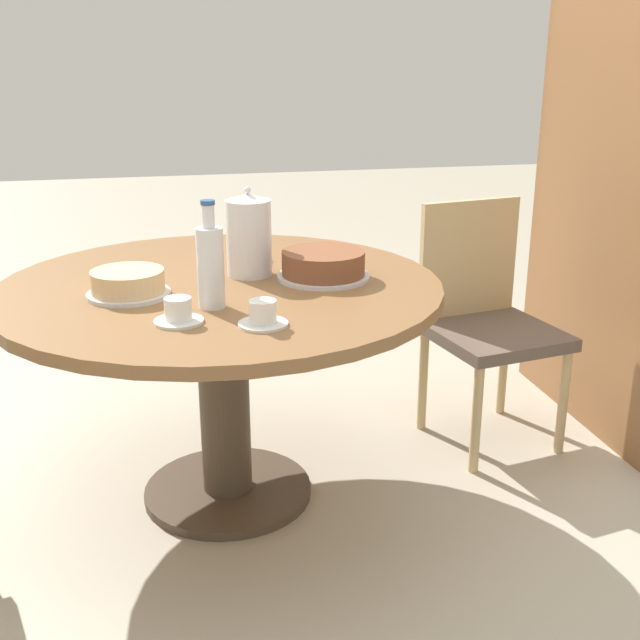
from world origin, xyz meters
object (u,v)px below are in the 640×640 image
object	(u,v)px
water_bottle	(210,265)
cake_main	(323,265)
chair_a	(486,317)
cup_c	(263,315)
coffee_pot	(249,235)
cake_second	(128,284)
cup_a	(250,250)
bookshelf	(630,190)
cup_b	(178,313)

from	to	relation	value
water_bottle	cake_main	distance (m)	0.42
chair_a	cup_c	xyz separation A→B (m)	(0.65, -0.90, 0.28)
chair_a	coffee_pot	world-z (taller)	coffee_pot
cake_second	cup_a	distance (m)	0.53
water_bottle	cake_second	bearing A→B (deg)	-125.37
cake_second	cup_c	bearing A→B (deg)	44.69
cake_second	cup_a	world-z (taller)	cake_second
bookshelf	water_bottle	xyz separation A→B (m)	(0.50, -1.55, -0.06)
water_bottle	cup_c	size ratio (longest dim) A/B	2.29
bookshelf	cup_a	world-z (taller)	bookshelf
coffee_pot	water_bottle	bearing A→B (deg)	-25.50
chair_a	coffee_pot	xyz separation A→B (m)	(0.17, -0.87, 0.38)
water_bottle	cake_main	size ratio (longest dim) A/B	1.03
cake_second	cup_a	size ratio (longest dim) A/B	1.85
cake_main	cup_c	world-z (taller)	cake_main
chair_a	cup_c	world-z (taller)	chair_a
bookshelf	coffee_pot	xyz separation A→B (m)	(0.19, -1.41, -0.05)
coffee_pot	cup_c	size ratio (longest dim) A/B	2.14
chair_a	cake_second	distance (m)	1.31
cake_second	bookshelf	bearing A→B (deg)	100.82
cake_main	cup_a	distance (m)	0.34
chair_a	cake_second	xyz separation A→B (m)	(0.31, -1.24, 0.29)
bookshelf	cup_c	world-z (taller)	bookshelf
coffee_pot	cup_c	xyz separation A→B (m)	(0.48, -0.03, -0.10)
chair_a	coffee_pot	bearing A→B (deg)	-179.34
cup_c	chair_a	bearing A→B (deg)	125.54
cake_main	coffee_pot	bearing A→B (deg)	-112.23
cake_second	cup_c	size ratio (longest dim) A/B	1.85
bookshelf	coffee_pot	world-z (taller)	bookshelf
coffee_pot	cake_main	size ratio (longest dim) A/B	0.97
coffee_pot	cup_a	xyz separation A→B (m)	(-0.20, 0.03, -0.10)
chair_a	cup_c	distance (m)	1.15
water_bottle	cup_a	bearing A→B (deg)	160.98
coffee_pot	cup_a	distance (m)	0.23
bookshelf	cake_second	xyz separation A→B (m)	(0.34, -1.77, -0.14)
coffee_pot	cup_b	xyz separation A→B (m)	(0.41, -0.24, -0.10)
cup_c	cup_a	bearing A→B (deg)	174.73
cup_c	coffee_pot	bearing A→B (deg)	176.14
chair_a	bookshelf	world-z (taller)	bookshelf
cake_second	cup_b	world-z (taller)	cake_second
chair_a	bookshelf	bearing A→B (deg)	-7.19
chair_a	water_bottle	bearing A→B (deg)	-165.45
chair_a	coffee_pot	distance (m)	0.97
bookshelf	water_bottle	distance (m)	1.63
chair_a	cake_second	bearing A→B (deg)	-176.03
water_bottle	cup_c	bearing A→B (deg)	31.89
cup_b	cup_c	bearing A→B (deg)	71.70
chair_a	cake_second	size ratio (longest dim) A/B	3.68
chair_a	cake_main	bearing A→B (deg)	-169.12
water_bottle	coffee_pot	bearing A→B (deg)	154.50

